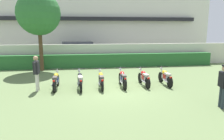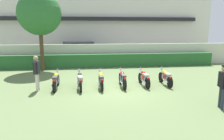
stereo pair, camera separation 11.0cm
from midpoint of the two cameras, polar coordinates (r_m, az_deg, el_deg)
The scene contains 14 objects.
ground at distance 10.31m, azimuth 0.37°, elevation -5.59°, with size 60.00×60.00×0.00m, color #607547.
building at distance 24.34m, azimuth -4.68°, elevation 13.00°, with size 23.93×6.50×7.57m.
compound_wall at distance 17.18m, azimuth -3.12°, elevation 4.17°, with size 22.74×0.30×1.79m, color beige.
hedge_row at distance 16.54m, azimuth -2.90°, elevation 2.61°, with size 18.19×0.70×1.05m, color #28602D.
parked_car at distance 19.25m, azimuth -9.25°, elevation 4.92°, with size 4.67×2.46×1.89m.
tree_near_inspector at distance 15.82m, azimuth -19.75°, elevation 14.39°, with size 3.04×3.04×5.58m.
motorcycle_in_row_0 at distance 10.80m, azimuth -15.47°, elevation -2.77°, with size 0.60×1.85×0.96m.
motorcycle_in_row_1 at distance 10.59m, azimuth -9.10°, elevation -2.78°, with size 0.60×1.92×0.96m.
motorcycle_in_row_2 at distance 10.60m, azimuth -3.35°, elevation -2.66°, with size 0.60×1.84×0.95m.
motorcycle_in_row_3 at distance 10.81m, azimuth 2.63°, elevation -2.33°, with size 0.60×1.82×0.96m.
motorcycle_in_row_4 at distance 11.14m, azimuth 8.51°, elevation -2.10°, with size 0.60×1.79×0.95m.
motorcycle_in_row_5 at distance 11.53m, azimuth 14.19°, elevation -1.87°, with size 0.60×1.79×0.95m.
inspector_person at distance 10.66m, azimuth -20.35°, elevation -0.06°, with size 0.23×0.69×1.72m.
officer_0 at distance 8.82m, azimuth 28.03°, elevation -3.17°, with size 0.32×0.65×1.66m.
Camera 1 is at (-1.48, -9.76, 2.96)m, focal length 33.20 mm.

